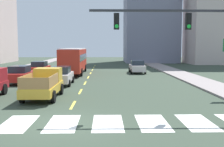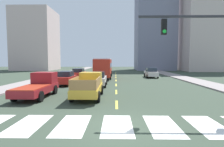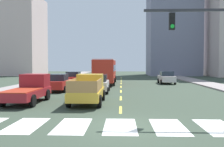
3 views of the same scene
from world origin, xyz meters
name	(u,v)px [view 2 (image 2 of 3)]	position (x,y,z in m)	size (l,w,h in m)	color
ground_plane	(117,125)	(0.00, 0.00, 0.00)	(160.00, 160.00, 0.00)	#323F31
sidewalk_right	(195,81)	(11.48, 18.00, 0.07)	(3.12, 110.00, 0.15)	gray
sidewalk_left	(38,81)	(-11.48, 18.00, 0.07)	(3.12, 110.00, 0.15)	gray
crosswalk_stripe_2	(28,125)	(-4.19, 0.00, 0.00)	(1.40, 2.96, 0.01)	silver
crosswalk_stripe_3	(73,125)	(-2.09, 0.00, 0.00)	(1.40, 2.96, 0.01)	silver
crosswalk_stripe_4	(117,125)	(0.00, 0.00, 0.00)	(1.40, 2.96, 0.01)	silver
crosswalk_stripe_5	(162,125)	(2.09, 0.00, 0.00)	(1.40, 2.96, 0.01)	silver
crosswalk_stripe_6	(208,126)	(4.19, 0.00, 0.00)	(1.40, 2.96, 0.01)	silver
lane_dash_0	(117,104)	(0.00, 4.00, 0.00)	(0.16, 2.40, 0.01)	yellow
lane_dash_1	(116,92)	(0.00, 9.00, 0.00)	(0.16, 2.40, 0.01)	yellow
lane_dash_2	(116,85)	(0.00, 14.00, 0.00)	(0.16, 2.40, 0.01)	yellow
lane_dash_3	(116,80)	(0.00, 19.00, 0.00)	(0.16, 2.40, 0.01)	yellow
lane_dash_4	(116,77)	(0.00, 24.00, 0.00)	(0.16, 2.40, 0.01)	yellow
lane_dash_5	(116,75)	(0.00, 29.00, 0.00)	(0.16, 2.40, 0.01)	yellow
lane_dash_6	(116,73)	(0.00, 34.00, 0.00)	(0.16, 2.40, 0.01)	yellow
lane_dash_7	(116,72)	(0.00, 39.00, 0.00)	(0.16, 2.40, 0.01)	yellow
pickup_stakebed	(89,86)	(-2.29, 6.65, 0.94)	(2.18, 5.20, 1.96)	gold
pickup_dark	(39,85)	(-6.51, 6.72, 0.92)	(2.18, 5.20, 1.96)	maroon
city_bus	(104,67)	(-2.12, 23.05, 1.95)	(2.72, 10.80, 3.32)	red
sedan_near_left	(151,73)	(6.25, 23.88, 0.86)	(2.02, 4.40, 1.72)	silver
sedan_mid	(66,78)	(-6.23, 13.91, 0.86)	(2.02, 4.40, 1.72)	red
sedan_near_right	(79,73)	(-6.21, 21.68, 0.86)	(2.02, 4.40, 1.72)	red
sedan_far	(98,79)	(-2.13, 12.88, 0.86)	(2.02, 4.40, 1.72)	beige
tower_tall_centre	(154,29)	(12.21, 50.09, 12.90)	(11.45, 11.20, 25.81)	slate
block_mid_left	(204,22)	(24.83, 44.03, 13.95)	(11.13, 9.16, 27.89)	beige
block_mid_right	(36,40)	(-25.50, 49.73, 9.45)	(11.75, 11.91, 18.90)	beige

